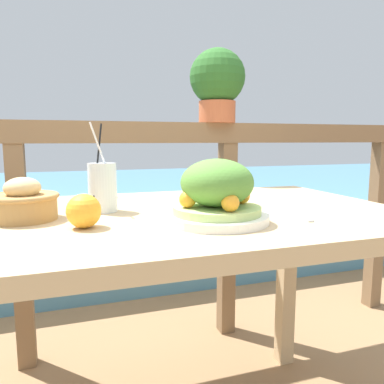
{
  "coord_description": "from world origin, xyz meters",
  "views": [
    {
      "loc": [
        -0.26,
        -0.96,
        0.95
      ],
      "look_at": [
        0.04,
        -0.06,
        0.81
      ],
      "focal_mm": 35.0,
      "sensor_mm": 36.0,
      "label": 1
    }
  ],
  "objects_px": {
    "drink_glass": "(103,187)",
    "potted_plant": "(217,82)",
    "salad_plate": "(217,195)",
    "bread_basket": "(23,202)"
  },
  "relations": [
    {
      "from": "drink_glass",
      "to": "potted_plant",
      "type": "relative_size",
      "value": 0.73
    },
    {
      "from": "salad_plate",
      "to": "potted_plant",
      "type": "height_order",
      "value": "potted_plant"
    },
    {
      "from": "potted_plant",
      "to": "salad_plate",
      "type": "bearing_deg",
      "value": -112.11
    },
    {
      "from": "drink_glass",
      "to": "salad_plate",
      "type": "bearing_deg",
      "value": -41.92
    },
    {
      "from": "potted_plant",
      "to": "bread_basket",
      "type": "bearing_deg",
      "value": -140.23
    },
    {
      "from": "bread_basket",
      "to": "salad_plate",
      "type": "bearing_deg",
      "value": -21.1
    },
    {
      "from": "salad_plate",
      "to": "potted_plant",
      "type": "xyz_separation_m",
      "value": [
        0.33,
        0.8,
        0.39
      ]
    },
    {
      "from": "drink_glass",
      "to": "bread_basket",
      "type": "xyz_separation_m",
      "value": [
        -0.19,
        -0.05,
        -0.02
      ]
    },
    {
      "from": "drink_glass",
      "to": "potted_plant",
      "type": "xyz_separation_m",
      "value": [
        0.57,
        0.59,
        0.38
      ]
    },
    {
      "from": "potted_plant",
      "to": "drink_glass",
      "type": "bearing_deg",
      "value": -134.3
    }
  ]
}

